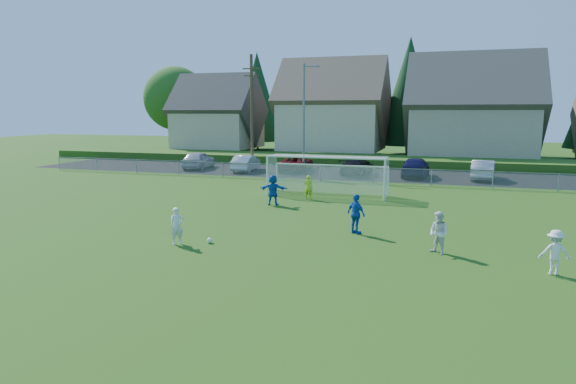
{
  "coord_description": "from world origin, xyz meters",
  "views": [
    {
      "loc": [
        7.46,
        -14.91,
        5.22
      ],
      "look_at": [
        0.0,
        8.0,
        1.4
      ],
      "focal_mm": 32.0,
      "sensor_mm": 36.0,
      "label": 1
    }
  ],
  "objects_px": {
    "car_f": "(483,170)",
    "soccer_goal": "(328,169)",
    "player_white_a": "(177,226)",
    "car_d": "(357,166)",
    "player_white_b": "(439,233)",
    "car_e": "(416,167)",
    "car_b": "(246,163)",
    "soccer_ball": "(210,240)",
    "car_a": "(198,160)",
    "car_c": "(296,163)",
    "goalkeeper": "(308,187)",
    "player_blue_b": "(273,190)",
    "player_white_c": "(555,252)",
    "player_blue_a": "(356,214)"
  },
  "relations": [
    {
      "from": "player_white_a",
      "to": "car_b",
      "type": "xyz_separation_m",
      "value": [
        -6.99,
        23.78,
        -0.02
      ]
    },
    {
      "from": "soccer_goal",
      "to": "soccer_ball",
      "type": "bearing_deg",
      "value": -97.32
    },
    {
      "from": "player_blue_b",
      "to": "car_a",
      "type": "height_order",
      "value": "player_blue_b"
    },
    {
      "from": "car_f",
      "to": "soccer_goal",
      "type": "distance_m",
      "value": 14.43
    },
    {
      "from": "car_d",
      "to": "car_e",
      "type": "xyz_separation_m",
      "value": [
        4.76,
        -0.24,
        0.1
      ]
    },
    {
      "from": "car_d",
      "to": "goalkeeper",
      "type": "bearing_deg",
      "value": 90.15
    },
    {
      "from": "player_white_c",
      "to": "car_e",
      "type": "relative_size",
      "value": 0.31
    },
    {
      "from": "player_blue_a",
      "to": "player_white_a",
      "type": "bearing_deg",
      "value": 67.33
    },
    {
      "from": "car_e",
      "to": "player_white_a",
      "type": "bearing_deg",
      "value": 74.61
    },
    {
      "from": "car_c",
      "to": "goalkeeper",
      "type": "bearing_deg",
      "value": 105.33
    },
    {
      "from": "player_blue_b",
      "to": "car_e",
      "type": "relative_size",
      "value": 0.36
    },
    {
      "from": "goalkeeper",
      "to": "car_c",
      "type": "xyz_separation_m",
      "value": [
        -4.93,
        13.55,
        -0.03
      ]
    },
    {
      "from": "player_blue_b",
      "to": "car_e",
      "type": "height_order",
      "value": "player_blue_b"
    },
    {
      "from": "car_d",
      "to": "car_f",
      "type": "bearing_deg",
      "value": -178.13
    },
    {
      "from": "car_d",
      "to": "soccer_goal",
      "type": "height_order",
      "value": "soccer_goal"
    },
    {
      "from": "player_white_b",
      "to": "car_b",
      "type": "relative_size",
      "value": 0.37
    },
    {
      "from": "player_blue_a",
      "to": "goalkeeper",
      "type": "distance_m",
      "value": 8.86
    },
    {
      "from": "player_blue_b",
      "to": "car_b",
      "type": "xyz_separation_m",
      "value": [
        -7.7,
        14.52,
        -0.14
      ]
    },
    {
      "from": "car_a",
      "to": "car_b",
      "type": "xyz_separation_m",
      "value": [
        4.94,
        -0.63,
        -0.08
      ]
    },
    {
      "from": "soccer_ball",
      "to": "car_a",
      "type": "relative_size",
      "value": 0.05
    },
    {
      "from": "player_white_b",
      "to": "car_f",
      "type": "xyz_separation_m",
      "value": [
        2.54,
        22.56,
        -0.04
      ]
    },
    {
      "from": "soccer_ball",
      "to": "car_b",
      "type": "distance_m",
      "value": 24.63
    },
    {
      "from": "player_blue_a",
      "to": "goalkeeper",
      "type": "bearing_deg",
      "value": -25.23
    },
    {
      "from": "soccer_ball",
      "to": "car_b",
      "type": "relative_size",
      "value": 0.05
    },
    {
      "from": "player_blue_b",
      "to": "car_f",
      "type": "distance_m",
      "value": 19.06
    },
    {
      "from": "player_blue_a",
      "to": "car_e",
      "type": "relative_size",
      "value": 0.36
    },
    {
      "from": "player_white_a",
      "to": "player_white_b",
      "type": "height_order",
      "value": "player_white_b"
    },
    {
      "from": "player_white_b",
      "to": "player_white_c",
      "type": "relative_size",
      "value": 1.07
    },
    {
      "from": "car_b",
      "to": "car_f",
      "type": "relative_size",
      "value": 0.94
    },
    {
      "from": "car_c",
      "to": "car_f",
      "type": "bearing_deg",
      "value": 171.89
    },
    {
      "from": "car_a",
      "to": "car_b",
      "type": "distance_m",
      "value": 4.98
    },
    {
      "from": "player_blue_b",
      "to": "player_white_c",
      "type": "bearing_deg",
      "value": 136.22
    },
    {
      "from": "car_b",
      "to": "car_d",
      "type": "bearing_deg",
      "value": 177.82
    },
    {
      "from": "car_a",
      "to": "car_e",
      "type": "xyz_separation_m",
      "value": [
        19.31,
        -0.23,
        0.02
      ]
    },
    {
      "from": "car_a",
      "to": "car_d",
      "type": "xyz_separation_m",
      "value": [
        14.56,
        0.02,
        -0.08
      ]
    },
    {
      "from": "soccer_ball",
      "to": "car_d",
      "type": "bearing_deg",
      "value": 86.45
    },
    {
      "from": "player_white_b",
      "to": "soccer_goal",
      "type": "height_order",
      "value": "soccer_goal"
    },
    {
      "from": "player_blue_b",
      "to": "car_c",
      "type": "height_order",
      "value": "player_blue_b"
    },
    {
      "from": "player_blue_b",
      "to": "goalkeeper",
      "type": "distance_m",
      "value": 2.79
    },
    {
      "from": "car_a",
      "to": "car_f",
      "type": "distance_m",
      "value": 24.34
    },
    {
      "from": "player_white_a",
      "to": "soccer_goal",
      "type": "distance_m",
      "value": 13.88
    },
    {
      "from": "car_a",
      "to": "car_f",
      "type": "xyz_separation_m",
      "value": [
        24.34,
        -0.1,
        -0.04
      ]
    },
    {
      "from": "player_white_a",
      "to": "car_d",
      "type": "xyz_separation_m",
      "value": [
        2.62,
        24.43,
        -0.02
      ]
    },
    {
      "from": "player_white_c",
      "to": "car_f",
      "type": "distance_m",
      "value": 23.94
    },
    {
      "from": "car_f",
      "to": "soccer_goal",
      "type": "bearing_deg",
      "value": 52.59
    },
    {
      "from": "player_white_b",
      "to": "car_a",
      "type": "relative_size",
      "value": 0.34
    },
    {
      "from": "player_blue_b",
      "to": "car_d",
      "type": "bearing_deg",
      "value": -106.23
    },
    {
      "from": "goalkeeper",
      "to": "car_d",
      "type": "distance_m",
      "value": 12.76
    },
    {
      "from": "player_white_c",
      "to": "car_d",
      "type": "distance_m",
      "value": 26.37
    },
    {
      "from": "soccer_ball",
      "to": "player_blue_a",
      "type": "distance_m",
      "value": 6.3
    }
  ]
}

